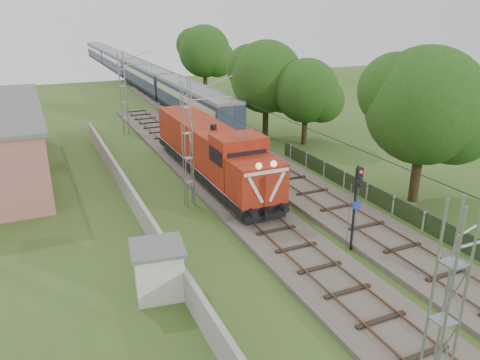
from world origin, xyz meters
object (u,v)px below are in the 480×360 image
coach_rake (131,67)px  relay_hut (158,270)px  locomotive (211,150)px  signal_post (357,194)px

coach_rake → relay_hut: (-12.40, -63.82, -1.23)m
locomotive → relay_hut: 14.71m
locomotive → coach_rake: 51.40m
coach_rake → locomotive: bearing=-95.6°
coach_rake → relay_hut: size_ratio=33.25×
locomotive → relay_hut: bearing=-120.3°
locomotive → relay_hut: (-7.40, -12.67, -1.10)m
locomotive → signal_post: bearing=-77.7°
signal_post → locomotive: bearing=102.3°
coach_rake → signal_post: bearing=-91.9°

